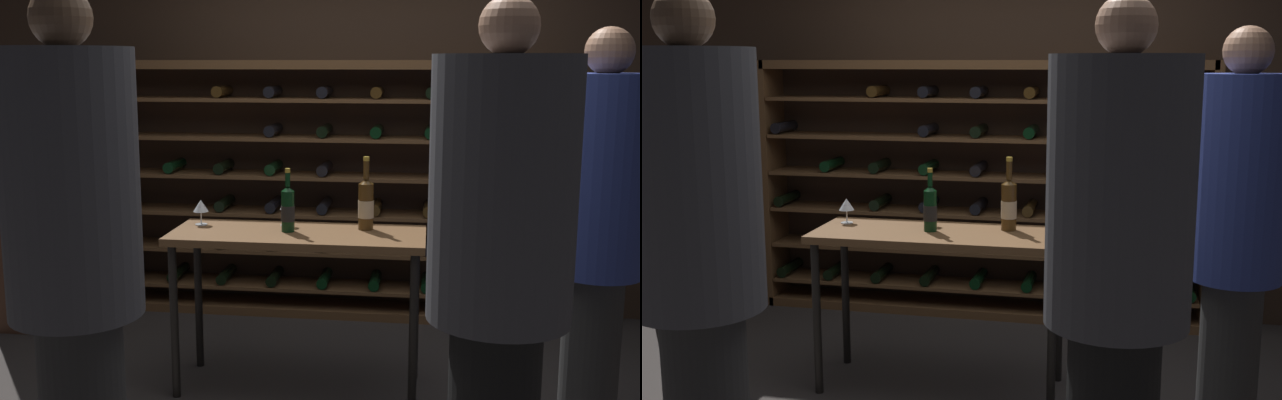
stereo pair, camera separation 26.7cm
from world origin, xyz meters
TOP-DOWN VIEW (x-y plane):
  - back_wall at (0.00, 1.75)m, footprint 5.90×0.10m
  - wine_rack at (-0.25, 1.54)m, footprint 3.12×0.32m
  - tasting_table at (-0.23, 0.27)m, footprint 1.34×0.53m
  - person_bystander_dark_jacket at (1.20, -0.16)m, footprint 0.40×0.40m
  - person_host_in_suit at (-0.79, -1.16)m, footprint 0.48×0.48m
  - person_bystander_red_print at (0.70, -0.96)m, footprint 0.51×0.51m
  - display_cabinet at (-2.14, 1.00)m, footprint 0.44×0.36m
  - wine_bottle_green_slim at (-0.29, 0.27)m, footprint 0.07×0.07m
  - wine_bottle_gold_foil at (0.12, 0.38)m, footprint 0.08×0.08m
  - wine_glass_stemmed_right at (-0.32, 0.41)m, footprint 0.07×0.07m
  - wine_glass_stemmed_center at (-0.79, 0.37)m, footprint 0.08×0.08m

SIDE VIEW (x-z plane):
  - tasting_table at x=-0.23m, z-range 0.34..1.21m
  - display_cabinet at x=-2.14m, z-range 0.00..1.65m
  - wine_rack at x=-0.25m, z-range -0.02..1.75m
  - wine_glass_stemmed_center at x=-0.79m, z-range 0.90..1.04m
  - wine_glass_stemmed_right at x=-0.32m, z-range 0.91..1.06m
  - wine_bottle_green_slim at x=-0.29m, z-range 0.83..1.16m
  - wine_bottle_gold_foil at x=0.12m, z-range 0.81..1.21m
  - person_bystander_dark_jacket at x=1.20m, z-range 0.10..2.01m
  - person_bystander_red_print at x=0.70m, z-range 0.10..2.08m
  - person_host_in_suit at x=-0.79m, z-range 0.11..2.12m
  - back_wall at x=0.00m, z-range 0.00..2.79m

